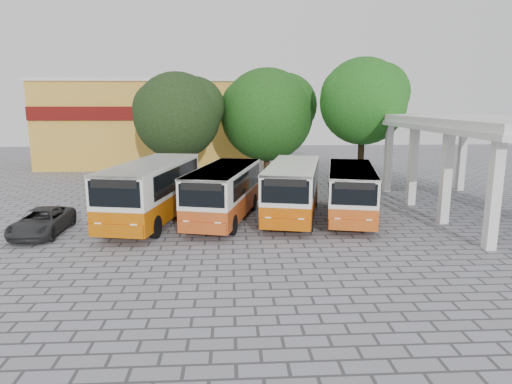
{
  "coord_description": "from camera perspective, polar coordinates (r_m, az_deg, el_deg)",
  "views": [
    {
      "loc": [
        -3.22,
        -20.64,
        6.23
      ],
      "look_at": [
        -1.85,
        3.12,
        1.5
      ],
      "focal_mm": 32.0,
      "sensor_mm": 36.0,
      "label": 1
    }
  ],
  "objects": [
    {
      "name": "bus_far_right",
      "position": [
        25.02,
        11.79,
        0.34
      ],
      "size": [
        3.98,
        8.07,
        2.77
      ],
      "rotation": [
        0.0,
        0.0,
        -0.23
      ],
      "color": "#B8480F",
      "rests_on": "ground"
    },
    {
      "name": "parked_car",
      "position": [
        24.04,
        -25.19,
        -3.38
      ],
      "size": [
        2.03,
        4.38,
        1.22
      ],
      "primitive_type": "imported",
      "rotation": [
        0.0,
        0.0,
        -0.0
      ],
      "color": "#272729",
      "rests_on": "ground"
    },
    {
      "name": "bus_far_left",
      "position": [
        24.31,
        -12.89,
        0.48
      ],
      "size": [
        4.32,
        9.09,
        3.13
      ],
      "rotation": [
        0.0,
        0.0,
        -0.2
      ],
      "color": "#AE5000",
      "rests_on": "ground"
    },
    {
      "name": "ground",
      "position": [
        21.8,
        5.35,
        -5.42
      ],
      "size": [
        90.0,
        90.0,
        0.0
      ],
      "primitive_type": "plane",
      "color": "gray",
      "rests_on": "ground"
    },
    {
      "name": "bus_centre_left",
      "position": [
        24.06,
        -4.01,
        0.24
      ],
      "size": [
        4.22,
        8.32,
        2.85
      ],
      "rotation": [
        0.0,
        0.0,
        -0.24
      ],
      "color": "#AD4213",
      "rests_on": "ground"
    },
    {
      "name": "tree_left",
      "position": [
        35.07,
        -9.7,
        9.76
      ],
      "size": [
        6.78,
        6.45,
        8.43
      ],
      "color": "#35230E",
      "rests_on": "ground"
    },
    {
      "name": "bus_centre_right",
      "position": [
        24.74,
        4.63,
        0.66
      ],
      "size": [
        4.23,
        8.57,
        2.94
      ],
      "rotation": [
        0.0,
        0.0,
        -0.23
      ],
      "color": "#B54800",
      "rests_on": "ground"
    },
    {
      "name": "terminal_shelter",
      "position": [
        28.23,
        26.01,
        7.44
      ],
      "size": [
        6.8,
        15.8,
        5.4
      ],
      "color": "silver",
      "rests_on": "ground"
    },
    {
      "name": "tree_right",
      "position": [
        34.77,
        13.39,
        11.31
      ],
      "size": [
        6.64,
        6.32,
        9.41
      ],
      "color": "black",
      "rests_on": "ground"
    },
    {
      "name": "tree_middle",
      "position": [
        36.94,
        1.52,
        10.01
      ],
      "size": [
        7.73,
        7.36,
        8.88
      ],
      "color": "#372416",
      "rests_on": "ground"
    },
    {
      "name": "shophouse_block",
      "position": [
        47.31,
        -12.9,
        8.46
      ],
      "size": [
        20.4,
        10.4,
        8.3
      ],
      "color": "gold",
      "rests_on": "ground"
    }
  ]
}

